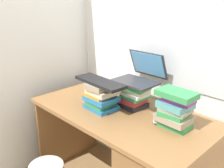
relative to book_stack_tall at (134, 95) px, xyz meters
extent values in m
cube|color=white|center=(-0.02, 0.28, 0.48)|extent=(6.00, 0.05, 2.60)
cube|color=silver|center=(0.25, 0.25, 0.46)|extent=(0.90, 0.01, 0.80)
cube|color=silver|center=(-0.87, -0.12, 0.48)|extent=(0.05, 6.00, 2.60)
cube|color=olive|center=(-0.02, -0.12, -0.11)|extent=(1.35, 0.70, 0.03)
cube|color=olive|center=(-0.68, -0.12, -0.47)|extent=(0.02, 0.65, 0.70)
cube|color=black|center=(-0.01, 0.00, -0.08)|extent=(0.20, 0.18, 0.03)
cube|color=#B22D33|center=(-0.01, 0.00, -0.04)|extent=(0.16, 0.16, 0.04)
cube|color=#338C4C|center=(0.01, 0.01, -0.01)|extent=(0.18, 0.18, 0.02)
cube|color=white|center=(0.01, 0.01, 0.01)|extent=(0.18, 0.15, 0.02)
cube|color=beige|center=(0.01, 0.01, 0.04)|extent=(0.18, 0.13, 0.03)
cube|color=#338C4C|center=(0.00, -0.01, 0.07)|extent=(0.23, 0.17, 0.04)
cube|color=#2672B2|center=(-0.14, -0.20, -0.08)|extent=(0.23, 0.19, 0.03)
cube|color=#338C4C|center=(-0.14, -0.20, -0.04)|extent=(0.17, 0.17, 0.04)
cube|color=#2672B2|center=(-0.13, -0.20, -0.01)|extent=(0.21, 0.19, 0.03)
cube|color=orange|center=(-0.15, -0.20, 0.02)|extent=(0.17, 0.18, 0.02)
cube|color=beige|center=(-0.13, -0.20, 0.05)|extent=(0.21, 0.17, 0.04)
cube|color=gray|center=(-0.14, -0.21, 0.08)|extent=(0.16, 0.16, 0.04)
cube|color=#338C4C|center=(0.39, -0.05, -0.07)|extent=(0.19, 0.13, 0.04)
cube|color=gray|center=(0.38, -0.06, -0.03)|extent=(0.21, 0.17, 0.04)
cube|color=#338C4C|center=(0.38, -0.06, 0.00)|extent=(0.17, 0.17, 0.03)
cube|color=gray|center=(0.39, -0.06, 0.03)|extent=(0.18, 0.14, 0.02)
cube|color=teal|center=(0.38, -0.05, 0.06)|extent=(0.20, 0.18, 0.04)
cube|color=#8C338C|center=(0.40, -0.04, 0.09)|extent=(0.19, 0.14, 0.04)
cube|color=#338C4C|center=(0.39, -0.06, 0.13)|extent=(0.24, 0.16, 0.04)
cube|color=#2D2D33|center=(0.00, 0.00, 0.10)|extent=(0.31, 0.22, 0.01)
cube|color=#2D2D33|center=(0.00, 0.15, 0.21)|extent=(0.31, 0.09, 0.20)
cube|color=#59A5E5|center=(0.00, 0.14, 0.21)|extent=(0.28, 0.07, 0.17)
cube|color=black|center=(-0.15, -0.20, 0.11)|extent=(0.43, 0.16, 0.02)
ellipsoid|color=#A5A8AD|center=(0.29, -0.08, -0.08)|extent=(0.06, 0.10, 0.04)
cylinder|color=#265999|center=(-0.46, -0.01, -0.05)|extent=(0.08, 0.08, 0.09)
torus|color=#265999|center=(-0.40, -0.01, -0.05)|extent=(0.05, 0.01, 0.05)
camera|label=1|loc=(1.16, -1.36, 0.71)|focal=41.56mm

